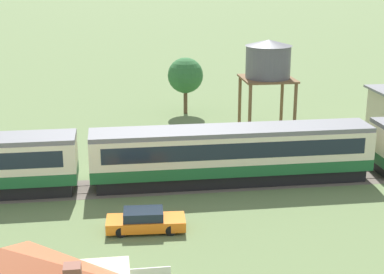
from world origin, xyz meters
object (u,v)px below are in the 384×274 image
passenger_train (87,159)px  yard_tree_0 (185,76)px  parked_car_orange (145,221)px  water_tower (268,62)px

passenger_train → yard_tree_0: (9.30, 20.05, 1.72)m
parked_car_orange → yard_tree_0: bearing=81.0°
water_tower → parked_car_orange: (-11.58, -16.78, -6.26)m
water_tower → parked_car_orange: size_ratio=1.88×
passenger_train → yard_tree_0: bearing=65.1°
water_tower → parked_car_orange: 21.32m
passenger_train → parked_car_orange: passenger_train is taller
yard_tree_0 → parked_car_orange: bearing=-102.3°
passenger_train → water_tower: 18.52m
water_tower → parked_car_orange: water_tower is taller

